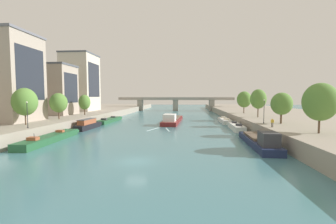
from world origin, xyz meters
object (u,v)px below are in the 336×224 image
object	(u,v)px
tree_right_distant	(320,102)
bridge_far	(176,102)
tree_right_nearest	(244,99)
lamppost_right_bank	(264,110)
barge_midriver	(173,120)
moored_boat_right_downstream	(236,127)
person_on_quay	(272,122)
moored_boat_right_gap_after	(259,141)
moored_boat_left_gap_after	(88,125)
moored_boat_right_second	(224,120)
tree_left_nearest	(84,102)
tree_left_distant	(25,102)
tree_right_end_of_row	(258,99)
moored_boat_left_near	(110,120)
tree_right_second	(282,104)
moored_boat_left_midway	(50,138)
lamppost_left_bank	(27,113)
tree_left_past_mid	(59,103)

from	to	relation	value
tree_right_distant	bridge_far	size ratio (longest dim) A/B	0.12
tree_right_nearest	lamppost_right_bank	bearing A→B (deg)	-96.31
barge_midriver	moored_boat_right_downstream	world-z (taller)	barge_midriver
person_on_quay	moored_boat_right_gap_after	bearing A→B (deg)	-129.01
barge_midriver	moored_boat_right_gap_after	distance (m)	35.46
moored_boat_left_gap_after	moored_boat_right_downstream	xyz separation A→B (m)	(35.95, 2.06, -0.37)
moored_boat_right_second	tree_left_nearest	size ratio (longest dim) A/B	2.11
person_on_quay	moored_boat_left_gap_after	bearing A→B (deg)	162.63
tree_left_distant	tree_right_end_of_row	distance (m)	53.78
moored_boat_left_gap_after	bridge_far	size ratio (longest dim) A/B	0.17
tree_right_distant	tree_right_end_of_row	world-z (taller)	tree_right_distant
moored_boat_left_near	tree_right_second	size ratio (longest dim) A/B	2.72
moored_boat_left_midway	person_on_quay	bearing A→B (deg)	5.10
moored_boat_left_gap_after	tree_left_distant	world-z (taller)	tree_left_distant
moored_boat_left_gap_after	moored_boat_left_midway	bearing A→B (deg)	-89.43
moored_boat_left_midway	moored_boat_right_gap_after	distance (m)	35.43
lamppost_left_bank	moored_boat_left_gap_after	bearing A→B (deg)	78.47
moored_boat_right_downstream	person_on_quay	size ratio (longest dim) A/B	7.76
moored_boat_right_second	person_on_quay	size ratio (longest dim) A/B	7.80
bridge_far	tree_left_past_mid	bearing A→B (deg)	-108.37
tree_left_past_mid	lamppost_left_bank	bearing A→B (deg)	-77.50
tree_left_nearest	lamppost_left_bank	bearing A→B (deg)	-84.12
bridge_far	barge_midriver	bearing A→B (deg)	-88.12
tree_right_distant	lamppost_right_bank	xyz separation A→B (m)	(-3.95, 12.05, -1.97)
moored_boat_right_second	moored_boat_left_gap_after	bearing A→B (deg)	-154.93
moored_boat_left_gap_after	moored_boat_right_second	world-z (taller)	moored_boat_left_gap_after
barge_midriver	tree_right_nearest	world-z (taller)	tree_right_nearest
moored_boat_right_downstream	moored_boat_right_second	xyz separation A→B (m)	(-0.33, 14.61, -0.04)
barge_midriver	moored_boat_right_second	bearing A→B (deg)	5.53
lamppost_right_bank	bridge_far	distance (m)	82.53
lamppost_left_bank	person_on_quay	world-z (taller)	lamppost_left_bank
person_on_quay	lamppost_left_bank	bearing A→B (deg)	-174.27
barge_midriver	moored_boat_left_midway	world-z (taller)	barge_midriver
moored_boat_right_downstream	lamppost_right_bank	distance (m)	10.15
moored_boat_right_second	lamppost_left_bank	size ratio (longest dim) A/B	2.76
moored_boat_left_near	lamppost_left_bank	distance (m)	32.56
moored_boat_right_downstream	tree_right_distant	xyz separation A→B (m)	(7.63, -20.40, 6.44)
barge_midriver	lamppost_left_bank	size ratio (longest dim) A/B	5.27
tree_right_distant	moored_boat_right_downstream	bearing A→B (deg)	110.51
lamppost_left_bank	bridge_far	distance (m)	92.31
moored_boat_left_gap_after	tree_right_end_of_row	bearing A→B (deg)	10.73
lamppost_left_bank	person_on_quay	distance (m)	42.74
tree_right_second	person_on_quay	world-z (taller)	tree_right_second
moored_boat_left_midway	moored_boat_left_near	world-z (taller)	moored_boat_left_midway
tree_left_past_mid	tree_left_nearest	bearing A→B (deg)	87.70
moored_boat_left_near	person_on_quay	bearing A→B (deg)	-35.43
tree_left_past_mid	barge_midriver	bearing A→B (deg)	31.28
moored_boat_left_near	moored_boat_right_gap_after	xyz separation A→B (m)	(35.54, -32.20, 0.32)
tree_right_distant	moored_boat_left_gap_after	bearing A→B (deg)	157.18
tree_left_distant	bridge_far	world-z (taller)	tree_left_distant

